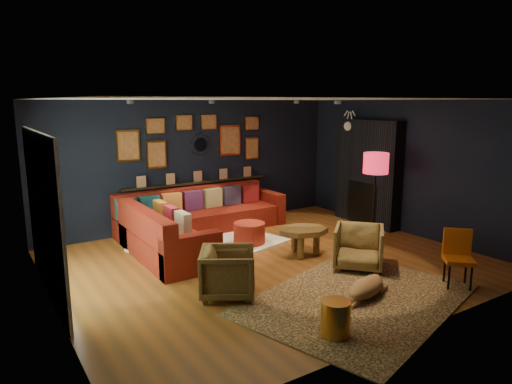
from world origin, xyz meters
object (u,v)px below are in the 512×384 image
sectional (189,224)px  floor_lamp (376,167)px  coffee_table (303,233)px  pouf (249,233)px  armchair_right (359,245)px  orange_chair (458,253)px  armchair_left (228,270)px  gold_stool (335,319)px  dog (367,284)px

sectional → floor_lamp: bearing=-32.7°
coffee_table → pouf: size_ratio=1.84×
sectional → coffee_table: (1.27, -1.82, 0.06)m
armchair_right → floor_lamp: bearing=82.7°
pouf → orange_chair: bearing=-65.1°
orange_chair → pouf: bearing=158.0°
coffee_table → armchair_right: bearing=-69.9°
orange_chair → floor_lamp: 2.42m
armchair_left → orange_chair: 3.23m
pouf → gold_stool: 3.46m
sectional → pouf: 1.17m
dog → floor_lamp: bearing=23.3°
coffee_table → gold_stool: coffee_table is taller
orange_chair → dog: size_ratio=0.78×
armchair_left → armchair_right: bearing=-63.5°
sectional → dog: 3.73m
pouf → armchair_left: 2.25m
orange_chair → dog: (-1.36, 0.40, -0.29)m
pouf → floor_lamp: (2.08, -1.03, 1.17)m
pouf → floor_lamp: size_ratio=0.35×
armchair_left → floor_lamp: size_ratio=0.44×
orange_chair → gold_stool: bearing=-133.4°
coffee_table → orange_chair: size_ratio=1.30×
gold_stool → floor_lamp: bearing=37.2°
pouf → armchair_right: bearing=-67.6°
dog → armchair_left: bearing=127.7°
armchair_left → floor_lamp: bearing=-47.0°
gold_stool → floor_lamp: 3.98m
armchair_left → gold_stool: bearing=-132.0°
sectional → coffee_table: sectional is taller
armchair_left → armchair_right: 2.23m
orange_chair → dog: bearing=-153.3°
sectional → armchair_right: size_ratio=4.57×
coffee_table → gold_stool: bearing=-120.9°
sectional → armchair_right: sectional is taller
armchair_right → gold_stool: size_ratio=1.80×
pouf → gold_stool: gold_stool is taller
floor_lamp → dog: size_ratio=1.60×
coffee_table → gold_stool: 2.74m
sectional → orange_chair: 4.62m
pouf → dog: bearing=-87.8°
pouf → armchair_left: (-1.42, -1.75, 0.14)m
sectional → armchair_right: bearing=-59.8°
floor_lamp → dog: 2.90m
orange_chair → floor_lamp: size_ratio=0.49×
orange_chair → coffee_table: bearing=158.1°
sectional → gold_stool: sectional is taller
pouf → floor_lamp: 2.60m
pouf → floor_lamp: bearing=-26.3°
armchair_left → dog: armchair_left is taller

